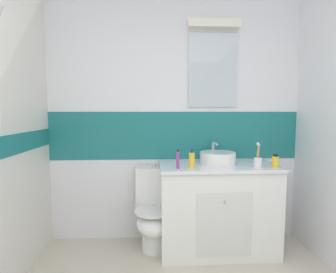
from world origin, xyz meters
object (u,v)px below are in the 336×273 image
(toilet, at_px, (154,212))
(toothbrush_cup, at_px, (258,162))
(toothpaste_tube_upright, at_px, (178,160))
(soap_dispenser, at_px, (192,160))
(lotion_bottle_short, at_px, (275,161))
(sink_basin, at_px, (217,157))

(toilet, relative_size, toothbrush_cup, 3.48)
(toilet, bearing_deg, toothbrush_cup, -13.48)
(toilet, height_order, toothpaste_tube_upright, toothpaste_tube_upright)
(toothbrush_cup, xyz_separation_m, soap_dispenser, (-0.60, 0.01, 0.02))
(toothpaste_tube_upright, distance_m, lotion_bottle_short, 0.89)
(toothpaste_tube_upright, bearing_deg, soap_dispenser, 5.22)
(toilet, bearing_deg, soap_dispenser, -32.51)
(soap_dispenser, bearing_deg, toothpaste_tube_upright, -174.78)
(sink_basin, height_order, toothpaste_tube_upright, sink_basin)
(toilet, distance_m, toothbrush_cup, 1.10)
(lotion_bottle_short, bearing_deg, sink_basin, 157.78)
(sink_basin, xyz_separation_m, toothbrush_cup, (0.32, -0.20, -0.01))
(toothbrush_cup, xyz_separation_m, lotion_bottle_short, (0.16, 0.00, 0.00))
(toilet, xyz_separation_m, toothpaste_tube_upright, (0.21, -0.23, 0.56))
(lotion_bottle_short, bearing_deg, toilet, 168.49)
(sink_basin, relative_size, lotion_bottle_short, 3.24)
(toilet, xyz_separation_m, lotion_bottle_short, (1.10, -0.22, 0.53))
(sink_basin, height_order, lotion_bottle_short, sink_basin)
(soap_dispenser, bearing_deg, toilet, 147.49)
(toilet, xyz_separation_m, soap_dispenser, (0.34, -0.22, 0.55))
(sink_basin, xyz_separation_m, lotion_bottle_short, (0.48, -0.20, -0.01))
(toilet, relative_size, toothpaste_tube_upright, 4.73)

